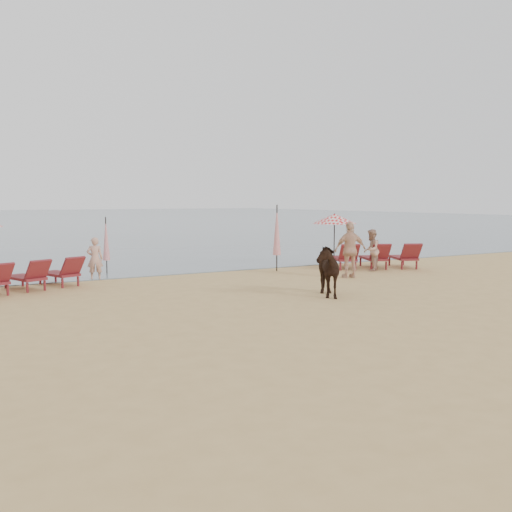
{
  "coord_description": "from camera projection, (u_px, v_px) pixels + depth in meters",
  "views": [
    {
      "loc": [
        -8.06,
        -9.37,
        2.74
      ],
      "look_at": [
        0.0,
        5.0,
        1.1
      ],
      "focal_mm": 40.0,
      "sensor_mm": 36.0,
      "label": 1
    }
  ],
  "objects": [
    {
      "name": "ground",
      "position": [
        369.0,
        326.0,
        12.33
      ],
      "size": [
        120.0,
        120.0,
        0.0
      ],
      "primitive_type": "plane",
      "color": "tan",
      "rests_on": "ground"
    },
    {
      "name": "sea",
      "position": [
        1.0,
        219.0,
        81.76
      ],
      "size": [
        160.0,
        140.0,
        0.06
      ],
      "primitive_type": "cube",
      "color": "#51606B",
      "rests_on": "ground"
    },
    {
      "name": "lounger_cluster_left",
      "position": [
        29.0,
        275.0,
        17.19
      ],
      "size": [
        3.42,
        2.72,
        0.66
      ],
      "rotation": [
        0.0,
        0.0,
        0.37
      ],
      "color": "maroon",
      "rests_on": "ground"
    },
    {
      "name": "lounger_cluster_right",
      "position": [
        375.0,
        256.0,
        22.59
      ],
      "size": [
        3.69,
        2.97,
        0.71
      ],
      "rotation": [
        0.0,
        0.0,
        -0.39
      ],
      "color": "maroon",
      "rests_on": "ground"
    },
    {
      "name": "umbrella_open_right",
      "position": [
        334.0,
        219.0,
        23.15
      ],
      "size": [
        1.78,
        1.78,
        2.17
      ],
      "rotation": [
        0.0,
        0.0,
        -0.23
      ],
      "color": "black",
      "rests_on": "ground"
    },
    {
      "name": "umbrella_closed_left",
      "position": [
        106.0,
        239.0,
        20.82
      ],
      "size": [
        0.26,
        0.26,
        2.11
      ],
      "rotation": [
        0.0,
        0.0,
        -0.11
      ],
      "color": "black",
      "rests_on": "ground"
    },
    {
      "name": "umbrella_closed_right",
      "position": [
        277.0,
        230.0,
        21.74
      ],
      "size": [
        0.31,
        0.31,
        2.54
      ],
      "rotation": [
        0.0,
        0.0,
        0.02
      ],
      "color": "black",
      "rests_on": "ground"
    },
    {
      "name": "cow",
      "position": [
        324.0,
        270.0,
        16.17
      ],
      "size": [
        1.43,
        1.95,
        1.5
      ],
      "primitive_type": "imported",
      "rotation": [
        0.0,
        0.0,
        -0.39
      ],
      "color": "black",
      "rests_on": "ground"
    },
    {
      "name": "beachgoer_left",
      "position": [
        95.0,
        259.0,
        19.39
      ],
      "size": [
        0.61,
        0.48,
        1.47
      ],
      "primitive_type": "imported",
      "rotation": [
        0.0,
        0.0,
        2.86
      ],
      "color": "tan",
      "rests_on": "ground"
    },
    {
      "name": "beachgoer_right_a",
      "position": [
        371.0,
        250.0,
        21.87
      ],
      "size": [
        0.99,
        0.96,
        1.6
      ],
      "primitive_type": "imported",
      "rotation": [
        0.0,
        0.0,
        3.82
      ],
      "color": "tan",
      "rests_on": "ground"
    },
    {
      "name": "beachgoer_right_b",
      "position": [
        350.0,
        250.0,
        19.9
      ],
      "size": [
        1.24,
        0.76,
        1.97
      ],
      "primitive_type": "imported",
      "rotation": [
        0.0,
        0.0,
        2.89
      ],
      "color": "tan",
      "rests_on": "ground"
    }
  ]
}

